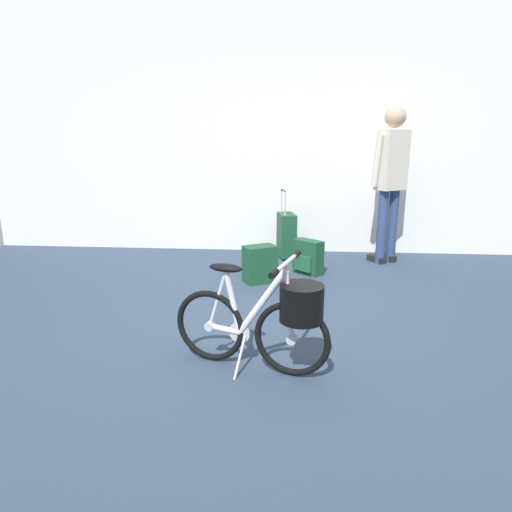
# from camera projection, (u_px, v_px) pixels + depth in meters

# --- Properties ---
(ground_plane) EXTENTS (7.31, 7.31, 0.00)m
(ground_plane) POSITION_uv_depth(u_px,v_px,m) (253.00, 330.00, 3.36)
(ground_plane) COLOR #2D3D51
(back_wall) EXTENTS (7.31, 0.10, 3.16)m
(back_wall) POSITION_uv_depth(u_px,v_px,m) (271.00, 125.00, 5.45)
(back_wall) COLOR white
(back_wall) RESTS_ON ground_plane
(folding_bike_foreground) EXTENTS (1.00, 0.52, 0.73)m
(folding_bike_foreground) POSITION_uv_depth(u_px,v_px,m) (269.00, 317.00, 2.68)
(folding_bike_foreground) COLOR black
(folding_bike_foreground) RESTS_ON ground_plane
(visitor_near_wall) EXTENTS (0.45, 0.38, 1.76)m
(visitor_near_wall) POSITION_uv_depth(u_px,v_px,m) (391.00, 175.00, 4.99)
(visitor_near_wall) COLOR navy
(visitor_near_wall) RESTS_ON ground_plane
(rolling_suitcase) EXTENTS (0.25, 0.39, 0.83)m
(rolling_suitcase) POSITION_uv_depth(u_px,v_px,m) (286.00, 235.00, 5.40)
(rolling_suitcase) COLOR #19472D
(rolling_suitcase) RESTS_ON ground_plane
(backpack_on_floor) EXTENTS (0.33, 0.31, 0.37)m
(backpack_on_floor) POSITION_uv_depth(u_px,v_px,m) (308.00, 257.00, 4.74)
(backpack_on_floor) COLOR #19472D
(backpack_on_floor) RESTS_ON ground_plane
(handbag_on_floor) EXTENTS (0.37, 0.34, 0.37)m
(handbag_on_floor) POSITION_uv_depth(u_px,v_px,m) (260.00, 264.00, 4.47)
(handbag_on_floor) COLOR #19472D
(handbag_on_floor) RESTS_ON ground_plane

